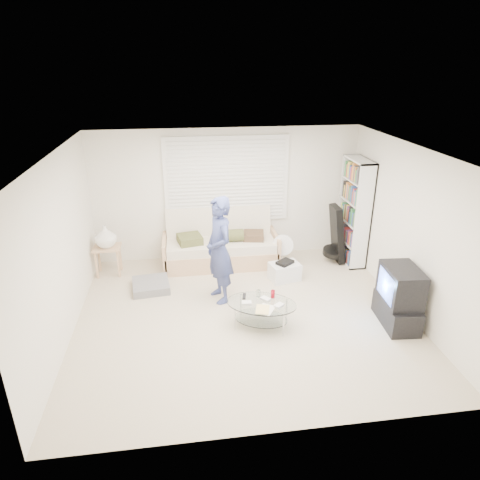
{
  "coord_description": "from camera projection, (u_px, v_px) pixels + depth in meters",
  "views": [
    {
      "loc": [
        -0.84,
        -5.51,
        3.62
      ],
      "look_at": [
        -0.02,
        0.3,
        1.13
      ],
      "focal_mm": 32.0,
      "sensor_mm": 36.0,
      "label": 1
    }
  ],
  "objects": [
    {
      "name": "coffee_table",
      "position": [
        262.0,
        307.0,
        6.19
      ],
      "size": [
        1.17,
        0.96,
        0.5
      ],
      "color": "silver",
      "rests_on": "ground"
    },
    {
      "name": "ground",
      "position": [
        244.0,
        316.0,
        6.54
      ],
      "size": [
        5.0,
        5.0,
        0.0
      ],
      "primitive_type": "plane",
      "color": "#BDAC93",
      "rests_on": "ground"
    },
    {
      "name": "window_blinds",
      "position": [
        227.0,
        180.0,
        7.94
      ],
      "size": [
        2.32,
        0.08,
        1.62
      ],
      "color": "silver",
      "rests_on": "ground"
    },
    {
      "name": "storage_bin",
      "position": [
        285.0,
        271.0,
        7.57
      ],
      "size": [
        0.57,
        0.46,
        0.36
      ],
      "color": "white",
      "rests_on": "ground"
    },
    {
      "name": "standing_person",
      "position": [
        219.0,
        250.0,
        6.67
      ],
      "size": [
        0.58,
        0.73,
        1.73
      ],
      "primitive_type": "imported",
      "rotation": [
        0.0,
        0.0,
        -1.28
      ],
      "color": "navy",
      "rests_on": "ground"
    },
    {
      "name": "bookshelf",
      "position": [
        354.0,
        212.0,
        7.96
      ],
      "size": [
        0.31,
        0.84,
        1.99
      ],
      "color": "white",
      "rests_on": "ground"
    },
    {
      "name": "side_table",
      "position": [
        106.0,
        239.0,
        7.55
      ],
      "size": [
        0.47,
        0.38,
        0.94
      ],
      "color": "tan",
      "rests_on": "ground"
    },
    {
      "name": "tv_unit",
      "position": [
        399.0,
        297.0,
        6.19
      ],
      "size": [
        0.51,
        0.86,
        0.9
      ],
      "color": "black",
      "rests_on": "ground"
    },
    {
      "name": "floor_fan",
      "position": [
        282.0,
        248.0,
        7.94
      ],
      "size": [
        0.4,
        0.26,
        0.65
      ],
      "color": "white",
      "rests_on": "ground"
    },
    {
      "name": "futon_sofa",
      "position": [
        221.0,
        247.0,
        8.1
      ],
      "size": [
        2.14,
        0.87,
        1.05
      ],
      "color": "tan",
      "rests_on": "ground"
    },
    {
      "name": "grey_floor_pillow",
      "position": [
        151.0,
        285.0,
        7.28
      ],
      "size": [
        0.67,
        0.67,
        0.14
      ],
      "primitive_type": "cube",
      "rotation": [
        0.0,
        0.0,
        0.11
      ],
      "color": "slate",
      "rests_on": "ground"
    },
    {
      "name": "room_shell",
      "position": [
        240.0,
        205.0,
        6.34
      ],
      "size": [
        5.02,
        4.52,
        2.51
      ],
      "color": "white",
      "rests_on": "ground"
    },
    {
      "name": "guitar_case",
      "position": [
        336.0,
        238.0,
        8.1
      ],
      "size": [
        0.4,
        0.41,
        1.11
      ],
      "color": "black",
      "rests_on": "ground"
    }
  ]
}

